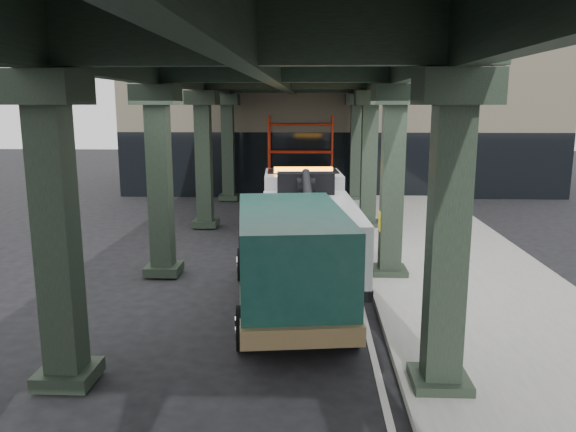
# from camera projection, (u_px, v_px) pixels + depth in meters

# --- Properties ---
(ground) EXTENTS (90.00, 90.00, 0.00)m
(ground) POSITION_uv_depth(u_px,v_px,m) (287.00, 303.00, 12.97)
(ground) COLOR black
(ground) RESTS_ON ground
(sidewalk) EXTENTS (5.00, 40.00, 0.15)m
(sidewalk) POSITION_uv_depth(u_px,v_px,m) (461.00, 276.00, 14.72)
(sidewalk) COLOR gray
(sidewalk) RESTS_ON ground
(lane_stripe) EXTENTS (0.12, 38.00, 0.01)m
(lane_stripe) POSITION_uv_depth(u_px,v_px,m) (354.00, 278.00, 14.85)
(lane_stripe) COLOR silver
(lane_stripe) RESTS_ON ground
(viaduct) EXTENTS (7.40, 32.00, 6.40)m
(viaduct) POSITION_uv_depth(u_px,v_px,m) (274.00, 65.00, 13.88)
(viaduct) COLOR black
(viaduct) RESTS_ON ground
(building) EXTENTS (22.00, 10.00, 8.00)m
(building) POSITION_uv_depth(u_px,v_px,m) (338.00, 114.00, 31.70)
(building) COLOR #C6B793
(building) RESTS_ON ground
(scaffolding) EXTENTS (3.08, 0.88, 4.00)m
(scaffolding) POSITION_uv_depth(u_px,v_px,m) (301.00, 156.00, 26.91)
(scaffolding) COLOR red
(scaffolding) RESTS_ON ground
(tow_truck) EXTENTS (2.89, 8.55, 2.76)m
(tow_truck) POSITION_uv_depth(u_px,v_px,m) (306.00, 220.00, 15.65)
(tow_truck) COLOR black
(tow_truck) RESTS_ON ground
(towed_van) EXTENTS (2.94, 6.05, 2.36)m
(towed_van) POSITION_uv_depth(u_px,v_px,m) (290.00, 257.00, 12.15)
(towed_van) COLOR #113E36
(towed_van) RESTS_ON ground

